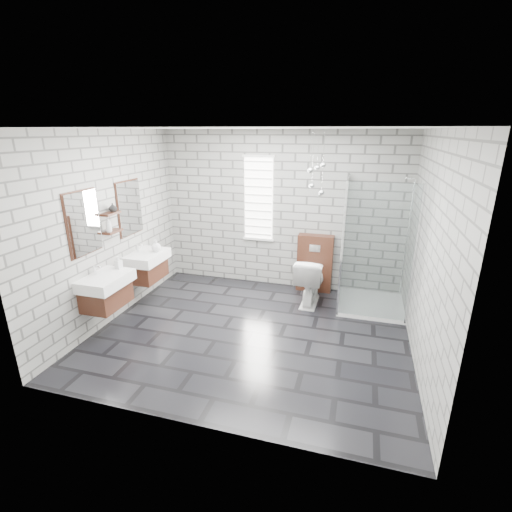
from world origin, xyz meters
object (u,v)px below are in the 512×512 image
at_px(cistern_panel, 315,263).
at_px(toilet, 310,280).
at_px(vanity_right, 145,258).
at_px(shower_enclosure, 367,279).
at_px(vanity_left, 103,282).

xyz_separation_m(cistern_panel, toilet, (0.00, -0.54, -0.11)).
xyz_separation_m(vanity_right, shower_enclosure, (3.41, 0.70, -0.25)).
xyz_separation_m(vanity_left, cistern_panel, (2.54, 2.23, -0.26)).
distance_m(cistern_panel, shower_enclosure, 1.01).
relative_size(vanity_left, shower_enclosure, 0.77).
xyz_separation_m(vanity_right, cistern_panel, (2.54, 1.22, -0.26)).
relative_size(vanity_left, vanity_right, 1.00).
bearing_deg(vanity_right, shower_enclosure, 11.62).
bearing_deg(toilet, vanity_right, 16.19).
height_order(vanity_left, toilet, vanity_left).
bearing_deg(cistern_panel, toilet, -90.00).
height_order(vanity_right, shower_enclosure, shower_enclosure).
height_order(vanity_right, toilet, vanity_right).
relative_size(cistern_panel, shower_enclosure, 0.49).
bearing_deg(toilet, cistern_panel, -88.78).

